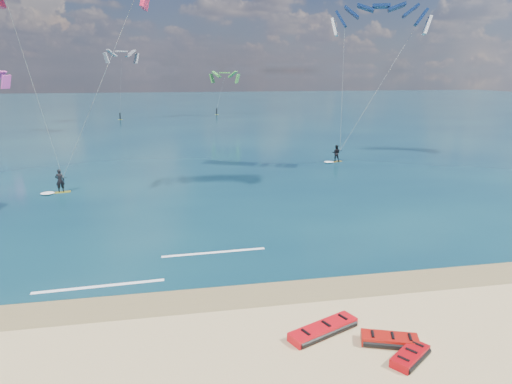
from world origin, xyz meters
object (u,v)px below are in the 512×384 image
packed_kite_left (323,333)px  kitesurfer_far (359,76)px  packed_kite_mid (389,344)px  kitesurfer_main (63,80)px  packed_kite_right (410,360)px

packed_kite_left → kitesurfer_far: size_ratio=0.18×
packed_kite_mid → kitesurfer_far: (11.37, 30.91, 9.19)m
packed_kite_mid → kitesurfer_far: kitesurfer_far is taller
packed_kite_mid → kitesurfer_main: size_ratio=0.13×
packed_kite_left → kitesurfer_far: kitesurfer_far is taller
packed_kite_right → kitesurfer_main: size_ratio=0.11×
packed_kite_mid → packed_kite_right: bearing=-56.2°
packed_kite_right → kitesurfer_main: bearing=88.6°
kitesurfer_main → kitesurfer_far: (26.04, 10.33, 0.12)m
kitesurfer_far → packed_kite_right: bearing=-127.3°
packed_kite_mid → kitesurfer_far: bearing=89.5°
packed_kite_mid → kitesurfer_main: 26.85m
kitesurfer_far → packed_kite_mid: bearing=-128.3°
kitesurfer_main → kitesurfer_far: kitesurfer_main is taller
packed_kite_left → kitesurfer_far: (13.52, 29.78, 9.19)m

